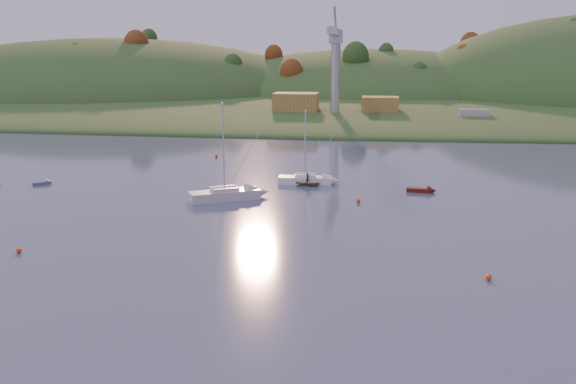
# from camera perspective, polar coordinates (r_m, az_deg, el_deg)

# --- Properties ---
(ground) EXTENTS (500.00, 500.00, 0.00)m
(ground) POSITION_cam_1_polar(r_m,az_deg,el_deg) (43.78, -8.93, -11.98)
(ground) COLOR #343B55
(ground) RESTS_ON ground
(far_shore) EXTENTS (620.00, 220.00, 1.50)m
(far_shore) POSITION_cam_1_polar(r_m,az_deg,el_deg) (268.91, 5.26, 8.73)
(far_shore) COLOR #325321
(far_shore) RESTS_ON ground
(shore_slope) EXTENTS (640.00, 150.00, 7.00)m
(shore_slope) POSITION_cam_1_polar(r_m,az_deg,el_deg) (204.18, 4.42, 7.52)
(shore_slope) COLOR #325321
(shore_slope) RESTS_ON ground
(hill_left) EXTENTS (170.00, 140.00, 44.00)m
(hill_left) POSITION_cam_1_polar(r_m,az_deg,el_deg) (259.55, -15.55, 8.19)
(hill_left) COLOR #325321
(hill_left) RESTS_ON ground
(hill_center) EXTENTS (140.00, 120.00, 36.00)m
(hill_center) POSITION_cam_1_polar(r_m,az_deg,el_deg) (248.70, 7.37, 8.37)
(hill_center) COLOR #325321
(hill_center) RESTS_ON ground
(hillside_trees) EXTENTS (280.00, 50.00, 32.00)m
(hillside_trees) POSITION_cam_1_polar(r_m,az_deg,el_deg) (224.08, 4.73, 7.97)
(hillside_trees) COLOR #254719
(hillside_trees) RESTS_ON ground
(wharf) EXTENTS (42.00, 16.00, 2.40)m
(wharf) POSITION_cam_1_polar(r_m,az_deg,el_deg) (161.07, 5.29, 6.56)
(wharf) COLOR slate
(wharf) RESTS_ON ground
(shed_west) EXTENTS (11.00, 8.00, 4.80)m
(shed_west) POSITION_cam_1_polar(r_m,az_deg,el_deg) (162.80, 0.71, 7.95)
(shed_west) COLOR olive
(shed_west) RESTS_ON wharf
(shed_east) EXTENTS (9.00, 7.00, 4.00)m
(shed_east) POSITION_cam_1_polar(r_m,az_deg,el_deg) (162.62, 8.19, 7.68)
(shed_east) COLOR olive
(shed_east) RESTS_ON wharf
(dock_crane) EXTENTS (3.20, 28.00, 20.30)m
(dock_crane) POSITION_cam_1_polar(r_m,az_deg,el_deg) (156.74, 4.23, 12.27)
(dock_crane) COLOR #B7B7BC
(dock_crane) RESTS_ON wharf
(sailboat_near) EXTENTS (8.74, 6.41, 11.89)m
(sailboat_near) POSITION_cam_1_polar(r_m,az_deg,el_deg) (78.62, -5.67, -0.17)
(sailboat_near) COLOR silver
(sailboat_near) RESTS_ON ground
(sailboat_far) EXTENTS (7.37, 2.52, 10.09)m
(sailboat_far) POSITION_cam_1_polar(r_m,az_deg,el_deg) (87.76, 1.53, 1.17)
(sailboat_far) COLOR white
(sailboat_far) RESTS_ON ground
(canoe) EXTENTS (4.27, 3.58, 0.76)m
(canoe) POSITION_cam_1_polar(r_m,az_deg,el_deg) (86.70, 1.76, 0.83)
(canoe) COLOR #8E784E
(canoe) RESTS_ON ground
(paddler) EXTENTS (0.51, 0.63, 1.51)m
(paddler) POSITION_cam_1_polar(r_m,az_deg,el_deg) (86.62, 1.76, 1.07)
(paddler) COLOR black
(paddler) RESTS_ON ground
(red_tender) EXTENTS (3.90, 1.83, 1.28)m
(red_tender) POSITION_cam_1_polar(r_m,az_deg,el_deg) (84.44, 12.09, 0.15)
(red_tender) COLOR #52140B
(red_tender) RESTS_ON ground
(grey_dinghy) EXTENTS (2.71, 2.28, 0.98)m
(grey_dinghy) POSITION_cam_1_polar(r_m,az_deg,el_deg) (93.58, -20.78, 0.77)
(grey_dinghy) COLOR slate
(grey_dinghy) RESTS_ON ground
(work_vessel) EXTENTS (16.18, 5.97, 4.14)m
(work_vessel) POSITION_cam_1_polar(r_m,az_deg,el_deg) (158.61, 16.18, 6.13)
(work_vessel) COLOR slate
(work_vessel) RESTS_ON ground
(buoy_0) EXTENTS (0.50, 0.50, 0.50)m
(buoy_0) POSITION_cam_1_polar(r_m,az_deg,el_deg) (54.15, 17.41, -7.24)
(buoy_0) COLOR #F0450C
(buoy_0) RESTS_ON ground
(buoy_1) EXTENTS (0.50, 0.50, 0.50)m
(buoy_1) POSITION_cam_1_polar(r_m,az_deg,el_deg) (77.35, 6.28, -0.79)
(buoy_1) COLOR #F0450C
(buoy_1) RESTS_ON ground
(buoy_3) EXTENTS (0.50, 0.50, 0.50)m
(buoy_3) POSITION_cam_1_polar(r_m,az_deg,el_deg) (109.99, -6.39, 3.22)
(buoy_3) COLOR #F0450C
(buoy_3) RESTS_ON ground
(buoy_4) EXTENTS (0.50, 0.50, 0.50)m
(buoy_4) POSITION_cam_1_polar(r_m,az_deg,el_deg) (63.19, -22.82, -4.81)
(buoy_4) COLOR #F0450C
(buoy_4) RESTS_ON ground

